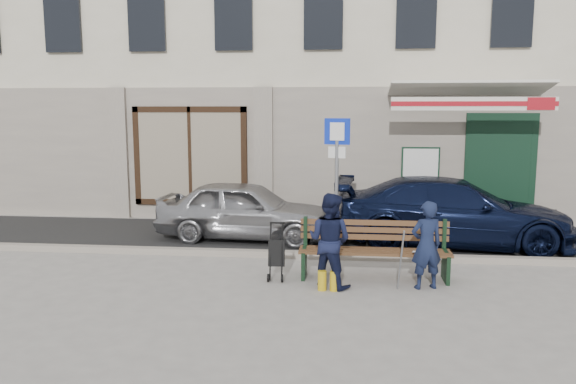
# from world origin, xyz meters

# --- Properties ---
(ground) EXTENTS (80.00, 80.00, 0.00)m
(ground) POSITION_xyz_m (0.00, 0.00, 0.00)
(ground) COLOR #9E9991
(ground) RESTS_ON ground
(asphalt_lane) EXTENTS (60.00, 3.20, 0.01)m
(asphalt_lane) POSITION_xyz_m (0.00, 3.10, 0.01)
(asphalt_lane) COLOR #282828
(asphalt_lane) RESTS_ON ground
(curb) EXTENTS (60.00, 0.18, 0.12)m
(curb) POSITION_xyz_m (0.00, 1.50, 0.06)
(curb) COLOR #9E9384
(curb) RESTS_ON ground
(building) EXTENTS (20.00, 8.27, 10.00)m
(building) POSITION_xyz_m (0.01, 8.45, 4.97)
(building) COLOR beige
(building) RESTS_ON ground
(car_silver) EXTENTS (3.71, 1.69, 1.24)m
(car_silver) POSITION_xyz_m (-1.50, 2.90, 0.62)
(car_silver) COLOR #A5A5AA
(car_silver) RESTS_ON ground
(car_navy) EXTENTS (4.74, 2.18, 1.34)m
(car_navy) POSITION_xyz_m (2.70, 2.80, 0.67)
(car_navy) COLOR black
(car_navy) RESTS_ON ground
(parking_sign) EXTENTS (0.46, 0.14, 2.53)m
(parking_sign) POSITION_xyz_m (0.41, 1.70, 1.68)
(parking_sign) COLOR gray
(parking_sign) RESTS_ON ground
(bench) EXTENTS (2.40, 1.17, 0.98)m
(bench) POSITION_xyz_m (1.00, 0.38, 0.46)
(bench) COLOR brown
(bench) RESTS_ON ground
(man) EXTENTS (0.56, 0.46, 1.34)m
(man) POSITION_xyz_m (1.80, -0.04, 0.67)
(man) COLOR #151D3A
(man) RESTS_ON ground
(woman) EXTENTS (0.87, 0.79, 1.45)m
(woman) POSITION_xyz_m (0.35, -0.10, 0.72)
(woman) COLOR #131734
(woman) RESTS_ON ground
(stroller) EXTENTS (0.27, 0.38, 0.90)m
(stroller) POSITION_xyz_m (-0.50, 0.20, 0.40)
(stroller) COLOR black
(stroller) RESTS_ON ground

